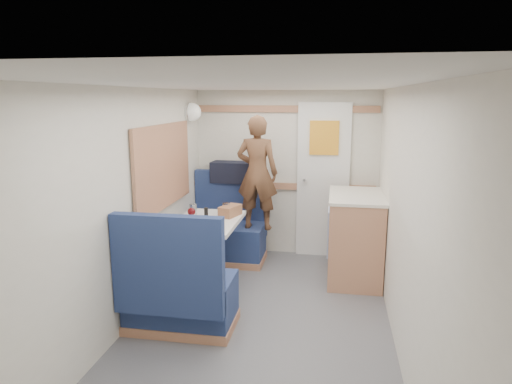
% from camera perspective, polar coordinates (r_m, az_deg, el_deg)
% --- Properties ---
extents(floor, '(4.50, 4.50, 0.00)m').
position_cam_1_polar(floor, '(3.79, -0.35, -18.62)').
color(floor, '#515156').
rests_on(floor, ground).
extents(ceiling, '(4.50, 4.50, 0.00)m').
position_cam_1_polar(ceiling, '(3.27, -0.39, 13.25)').
color(ceiling, silver).
rests_on(ceiling, wall_back).
extents(wall_back, '(2.20, 0.02, 2.00)m').
position_cam_1_polar(wall_back, '(5.57, 3.77, 2.28)').
color(wall_back, silver).
rests_on(wall_back, floor).
extents(wall_left, '(0.02, 4.50, 2.00)m').
position_cam_1_polar(wall_left, '(3.74, -17.21, -2.93)').
color(wall_left, silver).
rests_on(wall_left, floor).
extents(wall_right, '(0.02, 4.50, 2.00)m').
position_cam_1_polar(wall_right, '(3.38, 18.36, -4.56)').
color(wall_right, silver).
rests_on(wall_right, floor).
extents(oak_trim_low, '(2.15, 0.02, 0.08)m').
position_cam_1_polar(oak_trim_low, '(5.58, 3.73, 0.73)').
color(oak_trim_low, '#9B6246').
rests_on(oak_trim_low, wall_back).
extents(oak_trim_high, '(2.15, 0.02, 0.08)m').
position_cam_1_polar(oak_trim_high, '(5.48, 3.86, 10.32)').
color(oak_trim_high, '#9B6246').
rests_on(oak_trim_high, wall_back).
extents(side_window, '(0.04, 1.30, 0.72)m').
position_cam_1_polar(side_window, '(4.58, -11.52, 3.18)').
color(side_window, '#929D85').
rests_on(side_window, wall_left).
extents(rear_door, '(0.62, 0.12, 1.86)m').
position_cam_1_polar(rear_door, '(5.51, 8.38, 1.79)').
color(rear_door, white).
rests_on(rear_door, wall_back).
extents(dinette_table, '(0.62, 0.92, 0.72)m').
position_cam_1_polar(dinette_table, '(4.59, -6.15, -5.38)').
color(dinette_table, white).
rests_on(dinette_table, floor).
extents(bench_far, '(0.90, 0.59, 1.05)m').
position_cam_1_polar(bench_far, '(5.47, -3.59, -5.43)').
color(bench_far, '#181F4D').
rests_on(bench_far, floor).
extents(bench_near, '(0.90, 0.59, 1.05)m').
position_cam_1_polar(bench_near, '(3.92, -9.62, -12.75)').
color(bench_near, '#181F4D').
rests_on(bench_near, floor).
extents(ledge, '(0.90, 0.14, 0.04)m').
position_cam_1_polar(ledge, '(5.57, -3.05, 1.04)').
color(ledge, '#9B6246').
rests_on(ledge, bench_far).
extents(dome_light, '(0.20, 0.20, 0.20)m').
position_cam_1_polar(dome_light, '(5.32, -7.98, 9.87)').
color(dome_light, white).
rests_on(dome_light, wall_left).
extents(galley_counter, '(0.57, 0.92, 0.92)m').
position_cam_1_polar(galley_counter, '(4.98, 12.22, -5.41)').
color(galley_counter, '#9B6246').
rests_on(galley_counter, floor).
extents(person, '(0.49, 0.34, 1.28)m').
position_cam_1_polar(person, '(5.09, 0.15, 2.42)').
color(person, brown).
rests_on(person, bench_far).
extents(duffel_bag, '(0.53, 0.28, 0.25)m').
position_cam_1_polar(duffel_bag, '(5.54, -2.87, 2.51)').
color(duffel_bag, black).
rests_on(duffel_bag, ledge).
extents(tray, '(0.27, 0.34, 0.02)m').
position_cam_1_polar(tray, '(4.23, -6.51, -4.62)').
color(tray, white).
rests_on(tray, dinette_table).
extents(orange_fruit, '(0.07, 0.07, 0.07)m').
position_cam_1_polar(orange_fruit, '(4.30, -6.16, -3.74)').
color(orange_fruit, orange).
rests_on(orange_fruit, tray).
extents(cheese_block, '(0.11, 0.07, 0.04)m').
position_cam_1_polar(cheese_block, '(4.35, -5.45, -3.72)').
color(cheese_block, '#EEE389').
rests_on(cheese_block, tray).
extents(wine_glass, '(0.08, 0.08, 0.17)m').
position_cam_1_polar(wine_glass, '(4.38, -8.07, -2.54)').
color(wine_glass, white).
rests_on(wine_glass, dinette_table).
extents(tumbler_left, '(0.07, 0.07, 0.12)m').
position_cam_1_polar(tumbler_left, '(4.26, -10.52, -3.91)').
color(tumbler_left, white).
rests_on(tumbler_left, dinette_table).
extents(tumbler_mid, '(0.07, 0.07, 0.12)m').
position_cam_1_polar(tumbler_mid, '(4.74, -7.86, -2.21)').
color(tumbler_mid, white).
rests_on(tumbler_mid, dinette_table).
extents(tumbler_right, '(0.08, 0.08, 0.12)m').
position_cam_1_polar(tumbler_right, '(4.73, -3.75, -2.14)').
color(tumbler_right, white).
rests_on(tumbler_right, dinette_table).
extents(beer_glass, '(0.06, 0.06, 0.09)m').
position_cam_1_polar(beer_glass, '(4.67, -3.81, -2.53)').
color(beer_glass, '#924215').
rests_on(beer_glass, dinette_table).
extents(pepper_grinder, '(0.04, 0.04, 0.10)m').
position_cam_1_polar(pepper_grinder, '(4.63, -6.26, -2.59)').
color(pepper_grinder, black).
rests_on(pepper_grinder, dinette_table).
extents(bread_loaf, '(0.21, 0.29, 0.11)m').
position_cam_1_polar(bread_loaf, '(4.68, -3.25, -2.36)').
color(bread_loaf, brown).
rests_on(bread_loaf, dinette_table).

